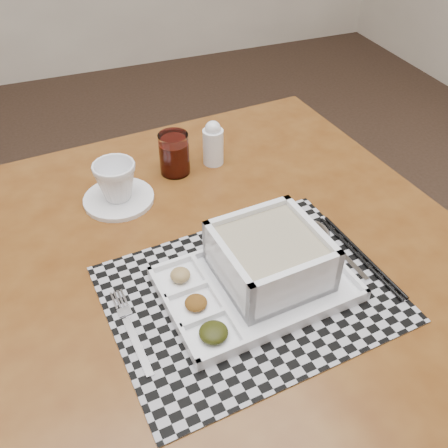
% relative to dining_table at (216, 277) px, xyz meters
% --- Properties ---
extents(floor, '(5.00, 5.00, 0.00)m').
position_rel_dining_table_xyz_m(floor, '(-0.32, 0.16, -0.65)').
color(floor, '#302218').
rests_on(floor, ground).
extents(dining_table, '(1.05, 1.05, 0.73)m').
position_rel_dining_table_xyz_m(dining_table, '(0.00, 0.00, 0.00)').
color(dining_table, '#562A0F').
rests_on(dining_table, ground).
extents(placemat, '(0.50, 0.41, 0.00)m').
position_rel_dining_table_xyz_m(placemat, '(0.02, -0.13, 0.08)').
color(placemat, '#A5A4AC').
rests_on(placemat, dining_table).
extents(serving_tray, '(0.34, 0.25, 0.10)m').
position_rel_dining_table_xyz_m(serving_tray, '(0.05, -0.11, 0.12)').
color(serving_tray, white).
rests_on(serving_tray, placemat).
extents(fork, '(0.03, 0.19, 0.00)m').
position_rel_dining_table_xyz_m(fork, '(-0.19, -0.13, 0.08)').
color(fork, silver).
rests_on(fork, placemat).
extents(spoon, '(0.04, 0.18, 0.01)m').
position_rel_dining_table_xyz_m(spoon, '(0.21, -0.04, 0.08)').
color(spoon, silver).
rests_on(spoon, placemat).
extents(chopsticks, '(0.04, 0.24, 0.01)m').
position_rel_dining_table_xyz_m(chopsticks, '(0.24, -0.12, 0.08)').
color(chopsticks, black).
rests_on(chopsticks, placemat).
extents(saucer, '(0.15, 0.15, 0.01)m').
position_rel_dining_table_xyz_m(saucer, '(-0.14, 0.22, 0.08)').
color(saucer, white).
rests_on(saucer, dining_table).
extents(cup, '(0.11, 0.11, 0.08)m').
position_rel_dining_table_xyz_m(cup, '(-0.14, 0.22, 0.13)').
color(cup, white).
rests_on(cup, saucer).
extents(juice_glass, '(0.07, 0.07, 0.10)m').
position_rel_dining_table_xyz_m(juice_glass, '(0.01, 0.28, 0.12)').
color(juice_glass, white).
rests_on(juice_glass, dining_table).
extents(creamer_bottle, '(0.05, 0.05, 0.11)m').
position_rel_dining_table_xyz_m(creamer_bottle, '(0.10, 0.28, 0.13)').
color(creamer_bottle, white).
rests_on(creamer_bottle, dining_table).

